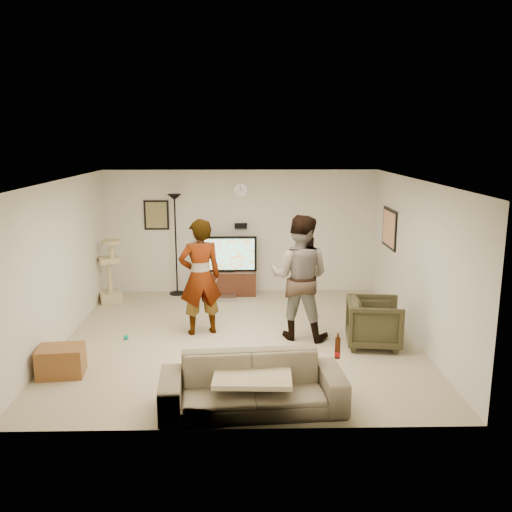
{
  "coord_description": "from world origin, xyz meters",
  "views": [
    {
      "loc": [
        0.06,
        -8.16,
        3.13
      ],
      "look_at": [
        0.25,
        0.2,
        1.3
      ],
      "focal_mm": 38.08,
      "sensor_mm": 36.0,
      "label": 1
    }
  ],
  "objects_px": {
    "person_left": "(200,277)",
    "beer_bottle": "(338,348)",
    "person_right": "(300,277)",
    "sofa": "(252,384)",
    "armchair": "(374,323)",
    "floor_lamp": "(176,245)",
    "tv_stand": "(227,283)",
    "side_table": "(61,361)",
    "tv": "(227,254)",
    "cat_tree": "(109,271)"
  },
  "relations": [
    {
      "from": "cat_tree",
      "to": "tv_stand",
      "type": "bearing_deg",
      "value": 12.4
    },
    {
      "from": "person_left",
      "to": "sofa",
      "type": "xyz_separation_m",
      "value": [
        0.79,
        -2.56,
        -0.63
      ]
    },
    {
      "from": "person_right",
      "to": "side_table",
      "type": "distance_m",
      "value": 3.68
    },
    {
      "from": "tv",
      "to": "person_right",
      "type": "xyz_separation_m",
      "value": [
        1.22,
        -2.45,
        0.15
      ]
    },
    {
      "from": "tv_stand",
      "to": "beer_bottle",
      "type": "xyz_separation_m",
      "value": [
        1.42,
        -4.8,
        0.51
      ]
    },
    {
      "from": "person_left",
      "to": "armchair",
      "type": "relative_size",
      "value": 2.33
    },
    {
      "from": "armchair",
      "to": "side_table",
      "type": "distance_m",
      "value": 4.55
    },
    {
      "from": "person_right",
      "to": "sofa",
      "type": "bearing_deg",
      "value": 89.03
    },
    {
      "from": "side_table",
      "to": "person_right",
      "type": "bearing_deg",
      "value": 22.14
    },
    {
      "from": "tv",
      "to": "sofa",
      "type": "bearing_deg",
      "value": -84.82
    },
    {
      "from": "tv",
      "to": "sofa",
      "type": "relative_size",
      "value": 0.56
    },
    {
      "from": "floor_lamp",
      "to": "armchair",
      "type": "bearing_deg",
      "value": -40.86
    },
    {
      "from": "tv",
      "to": "person_left",
      "type": "xyz_separation_m",
      "value": [
        -0.36,
        -2.24,
        0.1
      ]
    },
    {
      "from": "tv_stand",
      "to": "floor_lamp",
      "type": "distance_m",
      "value": 1.28
    },
    {
      "from": "sofa",
      "to": "armchair",
      "type": "height_order",
      "value": "armchair"
    },
    {
      "from": "sofa",
      "to": "side_table",
      "type": "bearing_deg",
      "value": 154.13
    },
    {
      "from": "cat_tree",
      "to": "person_right",
      "type": "relative_size",
      "value": 0.63
    },
    {
      "from": "cat_tree",
      "to": "person_left",
      "type": "height_order",
      "value": "person_left"
    },
    {
      "from": "floor_lamp",
      "to": "person_right",
      "type": "distance_m",
      "value": 3.35
    },
    {
      "from": "cat_tree",
      "to": "side_table",
      "type": "xyz_separation_m",
      "value": [
        0.13,
        -3.31,
        -0.42
      ]
    },
    {
      "from": "beer_bottle",
      "to": "tv",
      "type": "bearing_deg",
      "value": 106.51
    },
    {
      "from": "floor_lamp",
      "to": "sofa",
      "type": "relative_size",
      "value": 0.95
    },
    {
      "from": "floor_lamp",
      "to": "person_left",
      "type": "height_order",
      "value": "floor_lamp"
    },
    {
      "from": "person_left",
      "to": "person_right",
      "type": "height_order",
      "value": "person_right"
    },
    {
      "from": "tv_stand",
      "to": "side_table",
      "type": "relative_size",
      "value": 1.96
    },
    {
      "from": "person_right",
      "to": "armchair",
      "type": "distance_m",
      "value": 1.33
    },
    {
      "from": "tv_stand",
      "to": "sofa",
      "type": "bearing_deg",
      "value": -84.82
    },
    {
      "from": "cat_tree",
      "to": "person_right",
      "type": "distance_m",
      "value": 3.99
    },
    {
      "from": "tv_stand",
      "to": "person_left",
      "type": "distance_m",
      "value": 2.37
    },
    {
      "from": "beer_bottle",
      "to": "person_left",
      "type": "bearing_deg",
      "value": 124.77
    },
    {
      "from": "side_table",
      "to": "tv",
      "type": "bearing_deg",
      "value": 60.93
    },
    {
      "from": "tv_stand",
      "to": "floor_lamp",
      "type": "height_order",
      "value": "floor_lamp"
    },
    {
      "from": "floor_lamp",
      "to": "side_table",
      "type": "bearing_deg",
      "value": -105.89
    },
    {
      "from": "tv_stand",
      "to": "tv",
      "type": "distance_m",
      "value": 0.6
    },
    {
      "from": "floor_lamp",
      "to": "sofa",
      "type": "distance_m",
      "value": 5.1
    },
    {
      "from": "tv",
      "to": "side_table",
      "type": "xyz_separation_m",
      "value": [
        -2.12,
        -3.81,
        -0.64
      ]
    },
    {
      "from": "person_right",
      "to": "side_table",
      "type": "height_order",
      "value": "person_right"
    },
    {
      "from": "person_left",
      "to": "person_right",
      "type": "xyz_separation_m",
      "value": [
        1.57,
        -0.22,
        0.04
      ]
    },
    {
      "from": "person_right",
      "to": "armchair",
      "type": "relative_size",
      "value": 2.43
    },
    {
      "from": "person_left",
      "to": "tv",
      "type": "bearing_deg",
      "value": -115.71
    },
    {
      "from": "beer_bottle",
      "to": "tv_stand",
      "type": "bearing_deg",
      "value": 106.51
    },
    {
      "from": "person_left",
      "to": "beer_bottle",
      "type": "xyz_separation_m",
      "value": [
        1.78,
        -2.56,
        -0.19
      ]
    },
    {
      "from": "floor_lamp",
      "to": "person_left",
      "type": "relative_size",
      "value": 1.08
    },
    {
      "from": "cat_tree",
      "to": "beer_bottle",
      "type": "height_order",
      "value": "cat_tree"
    },
    {
      "from": "floor_lamp",
      "to": "person_right",
      "type": "height_order",
      "value": "floor_lamp"
    },
    {
      "from": "person_left",
      "to": "beer_bottle",
      "type": "height_order",
      "value": "person_left"
    },
    {
      "from": "person_left",
      "to": "armchair",
      "type": "height_order",
      "value": "person_left"
    },
    {
      "from": "floor_lamp",
      "to": "cat_tree",
      "type": "relative_size",
      "value": 1.65
    },
    {
      "from": "armchair",
      "to": "tv",
      "type": "bearing_deg",
      "value": 46.59
    },
    {
      "from": "sofa",
      "to": "person_left",
      "type": "bearing_deg",
      "value": 102.56
    }
  ]
}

